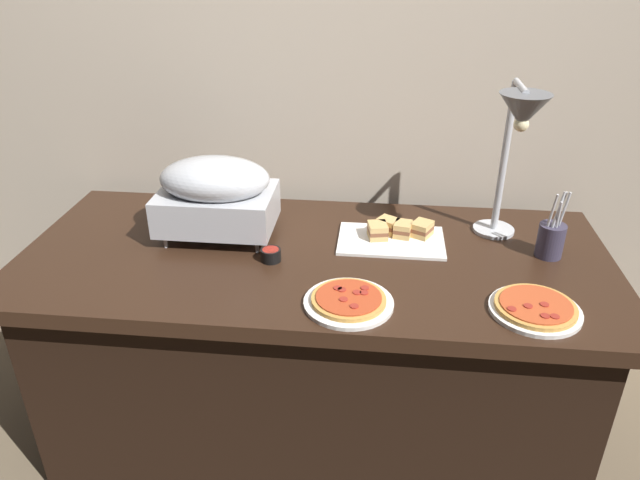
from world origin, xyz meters
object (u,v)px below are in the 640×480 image
Objects in this scene: utensil_holder at (551,239)px; sandwich_platter at (394,235)px; pizza_plate_front at (535,308)px; sauce_cup_near at (164,208)px; pizza_plate_center at (349,301)px; heat_lamp at (518,127)px; sauce_cup_far at (271,254)px; chafing_dish at (216,194)px.

sandwich_platter is at bearing 173.43° from utensil_holder.
sauce_cup_near is (-1.22, 0.50, 0.01)m from pizza_plate_front.
utensil_holder reaches higher than pizza_plate_center.
sauce_cup_far is at bearing -167.68° from heat_lamp.
sandwich_platter is 0.50m from utensil_holder.
pizza_plate_center is 0.88m from sauce_cup_near.
chafing_dish is 0.61m from sandwich_platter.
pizza_plate_front is 3.89× the size of sauce_cup_far.
utensil_holder is (1.08, -0.03, -0.09)m from chafing_dish.
pizza_plate_front is 0.51m from pizza_plate_center.
utensil_holder is (0.49, -0.06, 0.04)m from sandwich_platter.
chafing_dish is at bearing 143.26° from sauce_cup_far.
sauce_cup_far is at bearing -171.84° from utensil_holder.
sandwich_platter is (-0.34, 0.02, -0.39)m from heat_lamp.
pizza_plate_center is 1.12× the size of utensil_holder.
sandwich_platter is 5.51× the size of sauce_cup_far.
chafing_dish is 1.05m from pizza_plate_front.
pizza_plate_front is at bearing -20.16° from chafing_dish.
sauce_cup_near is (-1.18, 0.14, -0.39)m from heat_lamp.
chafing_dish is 1.54× the size of pizza_plate_front.
sauce_cup_near is (-0.84, 0.12, 0.00)m from sandwich_platter.
sandwich_platter is 1.56× the size of utensil_holder.
chafing_dish is 1.09× the size of sandwich_platter.
sandwich_platter is at bearing 2.67° from chafing_dish.
sandwich_platter is at bearing 134.71° from pizza_plate_front.
sandwich_platter is at bearing 25.23° from sauce_cup_far.
utensil_holder is (0.88, 0.13, 0.04)m from sauce_cup_far.
chafing_dish reaches higher than sauce_cup_far.
heat_lamp reaches higher than sandwich_platter.
heat_lamp reaches higher than sauce_cup_far.
utensil_holder is at bearing -7.36° from sauce_cup_near.
pizza_plate_front is at bearing -83.85° from heat_lamp.
sauce_cup_near is at bearing 157.68° from pizza_plate_front.
pizza_plate_center is at bearing -150.50° from utensil_holder.
sauce_cup_near is at bearing 172.64° from utensil_holder.
sauce_cup_near is at bearing 149.77° from chafing_dish.
heat_lamp is (0.94, 0.00, 0.26)m from chafing_dish.
utensil_holder is at bearing 71.87° from pizza_plate_front.
chafing_dish is at bearing -179.70° from heat_lamp.
pizza_plate_front is 0.54m from sandwich_platter.
sauce_cup_far is 0.89m from utensil_holder.
heat_lamp is 0.54m from pizza_plate_front.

